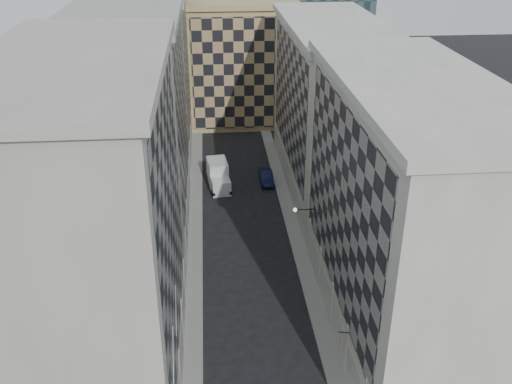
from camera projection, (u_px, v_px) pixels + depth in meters
sidewalk_west at (195, 238)px, 59.50m from camera, size 1.50×100.00×0.15m
sidewalk_east at (295, 233)px, 60.30m from camera, size 1.50×100.00×0.15m
bldg_left_a at (97, 238)px, 36.88m from camera, size 10.80×22.80×23.70m
bldg_left_b at (133, 128)px, 56.70m from camera, size 10.80×22.80×22.70m
bldg_left_c at (151, 75)px, 76.52m from camera, size 10.80×22.80×21.70m
bldg_right_a at (402, 215)px, 42.78m from camera, size 10.80×26.80×20.70m
bldg_right_b at (330, 108)px, 67.04m from camera, size 10.80×28.80×19.70m
tan_block at (241, 60)px, 89.61m from camera, size 16.80×14.80×18.80m
flagpoles_left at (175, 331)px, 34.52m from camera, size 0.10×6.33×2.33m
bracket_lamp at (297, 210)px, 52.15m from camera, size 1.98×0.36×0.36m
box_truck at (218, 176)px, 70.07m from camera, size 2.96×5.92×3.12m
dark_car at (266, 177)px, 71.28m from camera, size 1.67×4.51×1.47m
shop_sign at (342, 337)px, 40.21m from camera, size 0.89×0.78×0.87m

